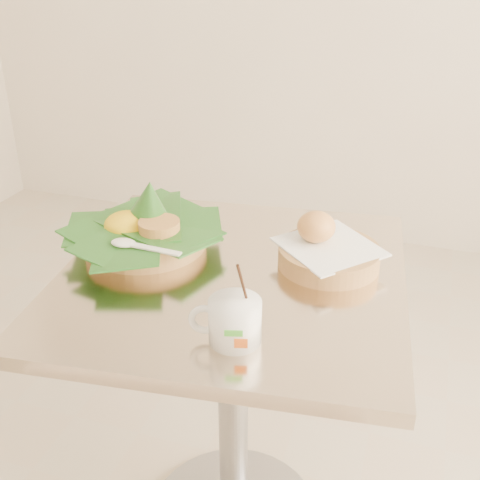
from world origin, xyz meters
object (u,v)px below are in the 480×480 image
(rice_basket, at_px, (145,227))
(bread_basket, at_px, (327,251))
(cafe_table, at_px, (233,358))
(coffee_mug, at_px, (233,320))

(rice_basket, relative_size, bread_basket, 1.32)
(cafe_table, height_order, coffee_mug, coffee_mug)
(cafe_table, distance_m, bread_basket, 0.32)
(bread_basket, distance_m, coffee_mug, 0.33)
(bread_basket, height_order, coffee_mug, coffee_mug)
(bread_basket, bearing_deg, cafe_table, -151.59)
(rice_basket, bearing_deg, bread_basket, 6.00)
(cafe_table, distance_m, rice_basket, 0.35)
(cafe_table, bearing_deg, coffee_mug, -70.37)
(rice_basket, distance_m, bread_basket, 0.40)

